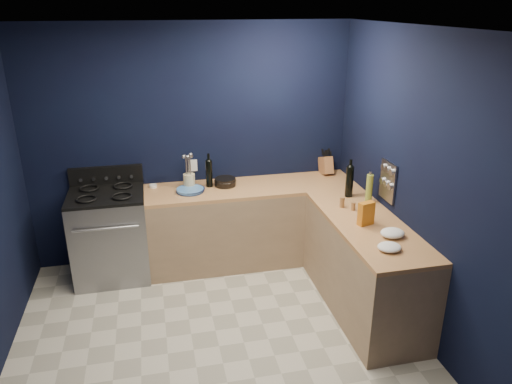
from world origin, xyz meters
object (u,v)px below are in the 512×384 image
object	(u,v)px
crouton_bag	(366,213)
knife_block	(326,165)
utensil_crock	(189,181)
gas_range	(111,237)
plate_stack	(190,190)

from	to	relation	value
crouton_bag	knife_block	bearing A→B (deg)	68.16
utensil_crock	crouton_bag	bearing A→B (deg)	-41.06
gas_range	utensil_crock	world-z (taller)	utensil_crock
plate_stack	knife_block	bearing A→B (deg)	8.67
gas_range	crouton_bag	distance (m)	2.65
utensil_crock	crouton_bag	world-z (taller)	crouton_bag
knife_block	crouton_bag	distance (m)	1.40
gas_range	knife_block	world-z (taller)	knife_block
utensil_crock	knife_block	world-z (taller)	knife_block
gas_range	knife_block	size ratio (longest dim) A/B	4.58
gas_range	plate_stack	bearing A→B (deg)	-0.92
utensil_crock	crouton_bag	size ratio (longest dim) A/B	0.73
gas_range	plate_stack	size ratio (longest dim) A/B	3.22
gas_range	crouton_bag	bearing A→B (deg)	-26.63
plate_stack	utensil_crock	xyz separation A→B (m)	(0.00, 0.12, 0.06)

